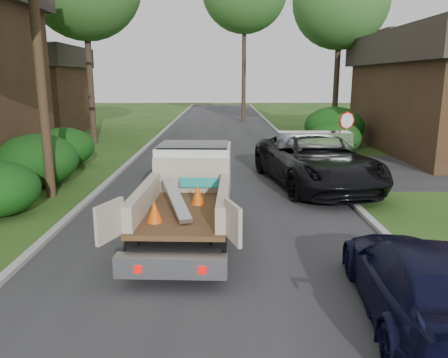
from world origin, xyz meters
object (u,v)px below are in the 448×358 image
black_pickup (316,160)px  stop_sign (346,128)px  house_left_far (25,89)px  navy_suv (422,281)px  flatbed_truck (191,187)px  tree_right_far (341,0)px  utility_pole (37,31)px

black_pickup → stop_sign: bearing=46.1°
house_left_far → navy_suv: 29.78m
house_left_far → flatbed_truck: 23.95m
tree_right_far → stop_sign: bearing=-101.8°
utility_pole → black_pickup: size_ratio=1.50×
stop_sign → utility_pole: utility_pole is taller
house_left_far → flatbed_truck: (12.80, -20.15, -1.93)m
utility_pole → tree_right_far: 20.12m
house_left_far → navy_suv: size_ratio=1.65×
black_pickup → navy_suv: black_pickup is taller
house_left_far → tree_right_far: 21.78m
stop_sign → house_left_far: size_ratio=0.33×
house_left_far → navy_suv: house_left_far is taller
stop_sign → black_pickup: stop_sign is taller
utility_pole → house_left_far: (-8.02, 17.02, -2.12)m
tree_right_far → black_pickup: bearing=-106.6°
black_pickup → tree_right_far: bearing=63.8°
stop_sign → tree_right_far: 13.08m
house_left_far → utility_pole: bearing=-64.8°
tree_right_far → flatbed_truck: tree_right_far is taller
stop_sign → navy_suv: bearing=-99.6°
flatbed_truck → navy_suv: 5.90m
stop_sign → flatbed_truck: (-5.90, -7.15, -0.66)m
navy_suv → flatbed_truck: bearing=-42.0°
house_left_far → flatbed_truck: bearing=-57.6°
navy_suv → house_left_far: bearing=-49.9°
navy_suv → black_pickup: bearing=-85.5°
stop_sign → house_left_far: bearing=145.2°
navy_suv → tree_right_far: bearing=-95.0°
utility_pole → house_left_far: utility_pole is taller
stop_sign → flatbed_truck: stop_sign is taller
house_left_far → black_pickup: size_ratio=1.13×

